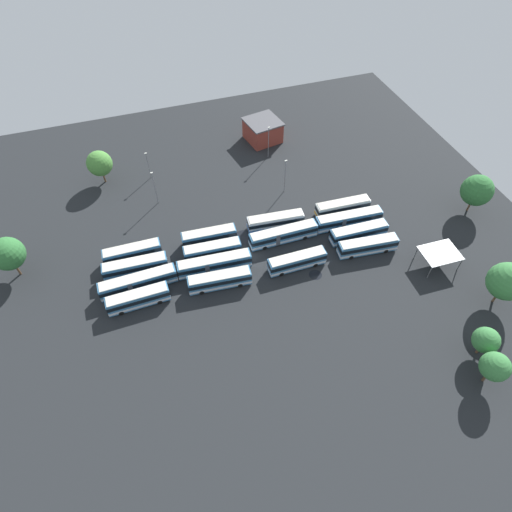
% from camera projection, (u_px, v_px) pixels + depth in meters
% --- Properties ---
extents(ground_plane, '(127.64, 127.64, 0.00)m').
position_uv_depth(ground_plane, '(251.00, 255.00, 90.34)').
color(ground_plane, black).
extents(bus_row0_slot0, '(11.88, 2.93, 3.47)m').
position_uv_depth(bus_row0_slot0, '(138.00, 299.00, 80.72)').
color(bus_row0_slot0, teal).
rests_on(bus_row0_slot0, ground_plane).
extents(bus_row0_slot1, '(15.11, 3.11, 3.47)m').
position_uv_depth(bus_row0_slot1, '(138.00, 282.00, 83.26)').
color(bus_row0_slot1, teal).
rests_on(bus_row0_slot1, ground_plane).
extents(bus_row0_slot2, '(12.97, 3.26, 3.47)m').
position_uv_depth(bus_row0_slot2, '(136.00, 266.00, 85.84)').
color(bus_row0_slot2, teal).
rests_on(bus_row0_slot2, ground_plane).
extents(bus_row0_slot3, '(11.86, 2.78, 3.47)m').
position_uv_depth(bus_row0_slot3, '(133.00, 253.00, 88.27)').
color(bus_row0_slot3, teal).
rests_on(bus_row0_slot3, ground_plane).
extents(bus_row1_slot0, '(12.65, 3.73, 3.47)m').
position_uv_depth(bus_row1_slot0, '(220.00, 280.00, 83.60)').
color(bus_row1_slot0, teal).
rests_on(bus_row1_slot0, ground_plane).
extents(bus_row1_slot1, '(15.18, 3.69, 3.47)m').
position_uv_depth(bus_row1_slot1, '(214.00, 264.00, 86.29)').
color(bus_row1_slot1, teal).
rests_on(bus_row1_slot1, ground_plane).
extents(bus_row1_slot2, '(12.10, 3.43, 3.47)m').
position_uv_depth(bus_row1_slot2, '(212.00, 250.00, 88.67)').
color(bus_row1_slot2, teal).
rests_on(bus_row1_slot2, ground_plane).
extents(bus_row1_slot3, '(11.78, 3.36, 3.47)m').
position_uv_depth(bus_row1_slot3, '(209.00, 237.00, 91.24)').
color(bus_row1_slot3, teal).
rests_on(bus_row1_slot3, ground_plane).
extents(bus_row2_slot0, '(12.09, 2.71, 3.47)m').
position_uv_depth(bus_row2_slot0, '(297.00, 261.00, 86.76)').
color(bus_row2_slot0, teal).
rests_on(bus_row2_slot0, ground_plane).
extents(bus_row2_slot2, '(15.04, 2.69, 3.47)m').
position_uv_depth(bus_row2_slot2, '(283.00, 235.00, 91.58)').
color(bus_row2_slot2, teal).
rests_on(bus_row2_slot2, ground_plane).
extents(bus_row2_slot3, '(12.70, 3.77, 3.47)m').
position_uv_depth(bus_row2_slot3, '(276.00, 221.00, 94.28)').
color(bus_row2_slot3, silver).
rests_on(bus_row2_slot3, ground_plane).
extents(bus_row3_slot0, '(12.85, 3.88, 3.47)m').
position_uv_depth(bus_row3_slot0, '(368.00, 246.00, 89.49)').
color(bus_row3_slot0, teal).
rests_on(bus_row3_slot0, ground_plane).
extents(bus_row3_slot1, '(12.70, 3.03, 3.47)m').
position_uv_depth(bus_row3_slot1, '(359.00, 232.00, 92.01)').
color(bus_row3_slot1, teal).
rests_on(bus_row3_slot1, ground_plane).
extents(bus_row3_slot2, '(15.17, 3.62, 3.47)m').
position_uv_depth(bus_row3_slot2, '(348.00, 219.00, 94.65)').
color(bus_row3_slot2, teal).
rests_on(bus_row3_slot2, ground_plane).
extents(bus_row3_slot3, '(12.64, 3.24, 3.47)m').
position_uv_depth(bus_row3_slot3, '(343.00, 207.00, 97.25)').
color(bus_row3_slot3, silver).
rests_on(bus_row3_slot3, ground_plane).
extents(depot_building, '(10.19, 10.10, 5.77)m').
position_uv_depth(depot_building, '(263.00, 130.00, 115.50)').
color(depot_building, maroon).
rests_on(depot_building, ground_plane).
extents(maintenance_shelter, '(7.70, 6.17, 3.58)m').
position_uv_depth(maintenance_shelter, '(440.00, 253.00, 86.09)').
color(maintenance_shelter, slate).
rests_on(maintenance_shelter, ground_plane).
extents(lamp_post_far_corner, '(0.56, 0.28, 7.33)m').
position_uv_depth(lamp_post_far_corner, '(148.00, 164.00, 103.96)').
color(lamp_post_far_corner, slate).
rests_on(lamp_post_far_corner, ground_plane).
extents(lamp_post_near_entrance, '(0.56, 0.28, 8.90)m').
position_uv_depth(lamp_post_near_entrance, '(268.00, 141.00, 108.90)').
color(lamp_post_near_entrance, slate).
rests_on(lamp_post_near_entrance, ground_plane).
extents(lamp_post_mid_lot, '(0.56, 0.28, 9.12)m').
position_uv_depth(lamp_post_mid_lot, '(285.00, 175.00, 99.83)').
color(lamp_post_mid_lot, slate).
rests_on(lamp_post_mid_lot, ground_plane).
extents(lamp_post_by_building, '(0.56, 0.28, 8.94)m').
position_uv_depth(lamp_post_by_building, '(155.00, 187.00, 97.21)').
color(lamp_post_by_building, slate).
rests_on(lamp_post_by_building, ground_plane).
extents(tree_east_edge, '(6.07, 6.07, 8.57)m').
position_uv_depth(tree_east_edge, '(99.00, 163.00, 101.76)').
color(tree_east_edge, brown).
rests_on(tree_east_edge, ground_plane).
extents(tree_north_edge, '(4.57, 4.57, 6.54)m').
position_uv_depth(tree_north_edge, '(486.00, 340.00, 72.21)').
color(tree_north_edge, brown).
rests_on(tree_north_edge, ground_plane).
extents(tree_west_edge, '(4.81, 4.81, 7.43)m').
position_uv_depth(tree_west_edge, '(495.00, 367.00, 68.24)').
color(tree_west_edge, brown).
rests_on(tree_west_edge, ground_plane).
extents(tree_northwest, '(7.10, 7.10, 9.88)m').
position_uv_depth(tree_northwest, '(507.00, 281.00, 77.76)').
color(tree_northwest, brown).
rests_on(tree_northwest, ground_plane).
extents(tree_northeast, '(6.58, 6.58, 9.57)m').
position_uv_depth(tree_northeast, '(7.00, 254.00, 82.17)').
color(tree_northeast, brown).
rests_on(tree_northeast, ground_plane).
extents(tree_south_edge, '(6.98, 6.98, 9.48)m').
position_uv_depth(tree_south_edge, '(477.00, 190.00, 94.72)').
color(tree_south_edge, brown).
rests_on(tree_south_edge, ground_plane).
extents(puddle_front_lane, '(4.40, 4.40, 0.01)m').
position_uv_depth(puddle_front_lane, '(243.00, 237.00, 93.58)').
color(puddle_front_lane, black).
rests_on(puddle_front_lane, ground_plane).
extents(puddle_back_corner, '(3.42, 3.42, 0.01)m').
position_uv_depth(puddle_back_corner, '(313.00, 226.00, 95.87)').
color(puddle_back_corner, black).
rests_on(puddle_back_corner, ground_plane).
extents(puddle_centre_drain, '(2.67, 2.67, 0.01)m').
position_uv_depth(puddle_centre_drain, '(315.00, 275.00, 86.78)').
color(puddle_centre_drain, black).
rests_on(puddle_centre_drain, ground_plane).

